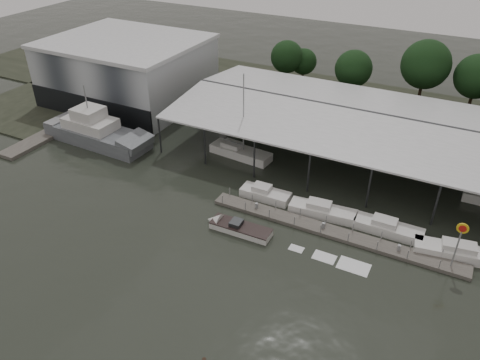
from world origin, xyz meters
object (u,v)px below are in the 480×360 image
at_px(white_sailboat, 240,152).
at_px(shell_fuel_sign, 460,237).
at_px(speedboat_underway, 236,227).
at_px(grey_trawler, 97,133).

bearing_deg(white_sailboat, shell_fuel_sign, -15.00).
xyz_separation_m(shell_fuel_sign, white_sailboat, (-28.66, 10.55, -3.28)).
xyz_separation_m(shell_fuel_sign, speedboat_underway, (-21.45, -4.27, -3.53)).
distance_m(grey_trawler, white_sailboat, 21.01).
bearing_deg(white_sailboat, speedboat_underway, -58.86).
relative_size(shell_fuel_sign, white_sailboat, 0.46).
relative_size(shell_fuel_sign, grey_trawler, 0.33).
height_order(shell_fuel_sign, grey_trawler, grey_trawler).
bearing_deg(speedboat_underway, shell_fuel_sign, -169.95).
relative_size(grey_trawler, white_sailboat, 1.40).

